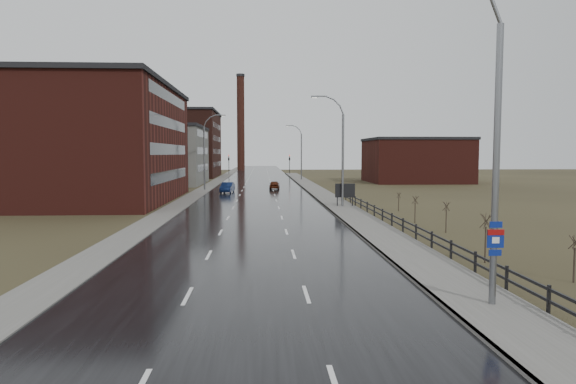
{
  "coord_description": "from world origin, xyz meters",
  "views": [
    {
      "loc": [
        0.57,
        -15.59,
        5.55
      ],
      "look_at": [
        2.32,
        18.15,
        3.0
      ],
      "focal_mm": 32.0,
      "sensor_mm": 36.0,
      "label": 1
    }
  ],
  "objects": [
    {
      "name": "shrub_b",
      "position": [
        13.95,
        5.41,
        1.09
      ],
      "size": [
        0.49,
        0.52,
        2.05
      ],
      "color": "#382D23",
      "rests_on": "ground"
    },
    {
      "name": "streetlight_right_mid",
      "position": [
        8.5,
        36.0,
        5.84
      ],
      "size": [
        3.36,
        0.28,
        11.35
      ],
      "color": "slate",
      "rests_on": "ground"
    },
    {
      "name": "traffic_light_right",
      "position": [
        8.0,
        120.0,
        4.6
      ],
      "size": [
        0.58,
        2.73,
        5.3
      ],
      "color": "black",
      "rests_on": "ground"
    },
    {
      "name": "building_right",
      "position": [
        30.3,
        82.0,
        4.26
      ],
      "size": [
        18.36,
        16.32,
        8.5
      ],
      "color": "#471914",
      "rests_on": "ground"
    },
    {
      "name": "road",
      "position": [
        0.0,
        60.0,
        0.03
      ],
      "size": [
        14.0,
        300.0,
        0.06
      ],
      "primitive_type": "cube",
      "color": "black",
      "rests_on": "ground"
    },
    {
      "name": "streetlight_left",
      "position": [
        -7.7,
        62.0,
        5.84
      ],
      "size": [
        3.36,
        0.28,
        11.35
      ],
      "color": "slate",
      "rests_on": "ground"
    },
    {
      "name": "sidewalk_right",
      "position": [
        8.6,
        35.0,
        0.09
      ],
      "size": [
        3.2,
        180.0,
        0.18
      ],
      "primitive_type": "cube",
      "color": "#595651",
      "rests_on": "ground"
    },
    {
      "name": "shrub_f",
      "position": [
        13.74,
        32.83,
        0.96
      ],
      "size": [
        0.44,
        0.46,
        1.81
      ],
      "color": "#382D23",
      "rests_on": "ground"
    },
    {
      "name": "streetlight_main",
      "position": [
        8.47,
        2.0,
        6.06
      ],
      "size": [
        3.91,
        0.29,
        12.11
      ],
      "color": "slate",
      "rests_on": "ground"
    },
    {
      "name": "smokestack",
      "position": [
        -6.0,
        150.0,
        15.5
      ],
      "size": [
        2.7,
        2.7,
        30.7
      ],
      "color": "#331611",
      "rests_on": "ground"
    },
    {
      "name": "warehouse_near",
      "position": [
        -20.99,
        45.0,
        6.76
      ],
      "size": [
        22.44,
        28.56,
        13.5
      ],
      "color": "#471914",
      "rests_on": "ground"
    },
    {
      "name": "guardrail",
      "position": [
        10.3,
        18.31,
        0.71
      ],
      "size": [
        0.1,
        53.05,
        1.1
      ],
      "color": "black",
      "rests_on": "ground"
    },
    {
      "name": "traffic_light_left",
      "position": [
        -8.0,
        120.0,
        4.6
      ],
      "size": [
        0.58,
        2.73,
        5.3
      ],
      "color": "black",
      "rests_on": "ground"
    },
    {
      "name": "car_near",
      "position": [
        -4.22,
        56.5,
        0.72
      ],
      "size": [
        1.94,
        4.48,
        1.43
      ],
      "primitive_type": "imported",
      "rotation": [
        0.0,
        0.0,
        -0.1
      ],
      "color": "#0D1A41",
      "rests_on": "ground"
    },
    {
      "name": "warehouse_far",
      "position": [
        -22.99,
        108.0,
        7.76
      ],
      "size": [
        26.52,
        24.48,
        15.5
      ],
      "color": "#331611",
      "rests_on": "ground"
    },
    {
      "name": "shrub_c",
      "position": [
        11.89,
        9.55,
        1.33
      ],
      "size": [
        0.59,
        0.62,
        2.51
      ],
      "color": "#382D23",
      "rests_on": "ground"
    },
    {
      "name": "curb_right",
      "position": [
        7.08,
        35.0,
        0.09
      ],
      "size": [
        0.16,
        180.0,
        0.18
      ],
      "primitive_type": "cube",
      "color": "slate",
      "rests_on": "ground"
    },
    {
      "name": "warehouse_mid",
      "position": [
        -17.99,
        78.0,
        5.26
      ],
      "size": [
        16.32,
        20.4,
        10.5
      ],
      "color": "slate",
      "rests_on": "ground"
    },
    {
      "name": "ground",
      "position": [
        0.0,
        0.0,
        0.0
      ],
      "size": [
        320.0,
        320.0,
        0.0
      ],
      "primitive_type": "plane",
      "color": "#2D2819",
      "rests_on": "ground"
    },
    {
      "name": "shrub_e",
      "position": [
        12.77,
        24.37,
        1.16
      ],
      "size": [
        0.52,
        0.55,
        2.19
      ],
      "color": "#382D23",
      "rests_on": "ground"
    },
    {
      "name": "shrub_d",
      "position": [
        13.46,
        19.35,
        1.16
      ],
      "size": [
        0.52,
        0.55,
        2.19
      ],
      "color": "#382D23",
      "rests_on": "ground"
    },
    {
      "name": "sidewalk_left",
      "position": [
        -8.2,
        60.0,
        0.06
      ],
      "size": [
        2.4,
        260.0,
        0.12
      ],
      "primitive_type": "cube",
      "color": "#595651",
      "rests_on": "ground"
    },
    {
      "name": "car_far",
      "position": [
        2.58,
        63.44,
        0.64
      ],
      "size": [
        1.77,
        3.85,
        1.28
      ],
      "primitive_type": "imported",
      "rotation": [
        0.0,
        0.0,
        3.07
      ],
      "color": "#45190B",
      "rests_on": "ground"
    },
    {
      "name": "billboard",
      "position": [
        9.1,
        36.3,
        1.68
      ],
      "size": [
        2.04,
        0.17,
        2.48
      ],
      "color": "black",
      "rests_on": "ground"
    },
    {
      "name": "streetlight_right_far",
      "position": [
        8.5,
        90.0,
        5.84
      ],
      "size": [
        3.36,
        0.28,
        11.35
      ],
      "color": "slate",
      "rests_on": "ground"
    }
  ]
}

